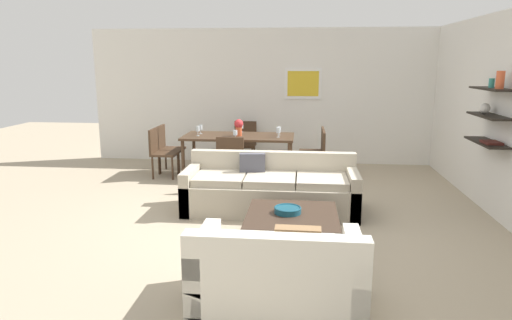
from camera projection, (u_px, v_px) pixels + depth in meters
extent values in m
plane|color=tan|center=(267.00, 218.00, 6.01)|extent=(18.00, 18.00, 0.00)
cube|color=silver|center=(296.00, 97.00, 9.13)|extent=(8.40, 0.06, 2.70)
cube|color=white|center=(303.00, 84.00, 9.01)|extent=(0.73, 0.02, 0.62)
cube|color=gold|center=(303.00, 84.00, 9.00)|extent=(0.62, 0.01, 0.49)
cube|color=silver|center=(498.00, 115.00, 6.00)|extent=(0.06, 8.20, 2.70)
cube|color=black|center=(493.00, 89.00, 5.80)|extent=(0.28, 0.90, 0.02)
cube|color=black|center=(490.00, 116.00, 5.88)|extent=(0.28, 0.90, 0.02)
cube|color=black|center=(487.00, 142.00, 5.95)|extent=(0.28, 0.90, 0.02)
cylinder|color=#D85933|center=(500.00, 80.00, 5.58)|extent=(0.10, 0.10, 0.22)
sphere|color=silver|center=(485.00, 108.00, 6.03)|extent=(0.14, 0.14, 0.14)
cylinder|color=teal|center=(492.00, 83.00, 5.84)|extent=(0.07, 0.07, 0.12)
cube|color=#4C1E19|center=(491.00, 142.00, 5.80)|extent=(0.20, 0.28, 0.03)
cube|color=#B2A893|center=(271.00, 197.00, 6.26)|extent=(2.37, 0.90, 0.42)
cube|color=#B2A893|center=(273.00, 164.00, 6.53)|extent=(2.37, 0.16, 0.36)
cube|color=#B2A893|center=(192.00, 188.00, 6.35)|extent=(0.14, 0.90, 0.60)
cube|color=#B2A893|center=(353.00, 193.00, 6.13)|extent=(0.14, 0.90, 0.60)
cube|color=#B2A893|center=(220.00, 178.00, 6.23)|extent=(0.68, 0.70, 0.10)
cube|color=#B2A893|center=(271.00, 179.00, 6.16)|extent=(0.68, 0.70, 0.10)
cube|color=#B2A893|center=(322.00, 181.00, 6.09)|extent=(0.68, 0.70, 0.10)
cube|color=#4C4C56|center=(252.00, 166.00, 6.39)|extent=(0.37, 0.16, 0.36)
cube|color=silver|center=(278.00, 282.00, 3.82)|extent=(1.41, 0.90, 0.42)
cube|color=silver|center=(276.00, 258.00, 3.38)|extent=(1.41, 0.16, 0.36)
cube|color=silver|center=(354.00, 276.00, 3.74)|extent=(0.14, 0.90, 0.60)
cube|color=silver|center=(204.00, 269.00, 3.87)|extent=(0.14, 0.90, 0.60)
cube|color=silver|center=(312.00, 253.00, 3.78)|extent=(0.54, 0.70, 0.10)
cube|color=silver|center=(245.00, 251.00, 3.84)|extent=(0.54, 0.70, 0.10)
cube|color=#99724C|center=(298.00, 249.00, 3.54)|extent=(0.36, 0.13, 0.36)
cube|color=#38281E|center=(292.00, 230.00, 5.07)|extent=(1.02, 1.04, 0.38)
cylinder|color=navy|center=(288.00, 210.00, 5.06)|extent=(0.30, 0.30, 0.06)
torus|color=navy|center=(288.00, 208.00, 5.06)|extent=(0.31, 0.31, 0.02)
cube|color=#422D1E|center=(239.00, 137.00, 8.10)|extent=(1.97, 0.93, 0.04)
cylinder|color=#422D1E|center=(183.00, 161.00, 7.88)|extent=(0.06, 0.06, 0.71)
cylinder|color=#422D1E|center=(289.00, 163.00, 7.69)|extent=(0.06, 0.06, 0.71)
cylinder|color=#422D1E|center=(194.00, 152.00, 8.67)|extent=(0.06, 0.06, 0.71)
cylinder|color=#422D1E|center=(291.00, 154.00, 8.48)|extent=(0.06, 0.06, 0.71)
cube|color=#422D1E|center=(312.00, 157.00, 7.83)|extent=(0.44, 0.44, 0.04)
cube|color=#422D1E|center=(324.00, 144.00, 7.76)|extent=(0.04, 0.44, 0.43)
cylinder|color=#422D1E|center=(301.00, 167.00, 8.07)|extent=(0.04, 0.04, 0.41)
cylinder|color=#422D1E|center=(301.00, 172.00, 7.72)|extent=(0.04, 0.04, 0.41)
cylinder|color=#422D1E|center=(321.00, 167.00, 8.03)|extent=(0.04, 0.04, 0.41)
cylinder|color=#422D1E|center=(322.00, 172.00, 7.68)|extent=(0.04, 0.04, 0.41)
cube|color=#422D1E|center=(172.00, 149.00, 8.50)|extent=(0.44, 0.44, 0.04)
cube|color=#422D1E|center=(161.00, 137.00, 8.47)|extent=(0.04, 0.44, 0.43)
cylinder|color=#422D1E|center=(179.00, 163.00, 8.35)|extent=(0.04, 0.04, 0.41)
cylinder|color=#422D1E|center=(184.00, 159.00, 8.70)|extent=(0.04, 0.04, 0.41)
cylinder|color=#422D1E|center=(160.00, 163.00, 8.39)|extent=(0.04, 0.04, 0.41)
cylinder|color=#422D1E|center=(166.00, 159.00, 8.74)|extent=(0.04, 0.04, 0.41)
cube|color=#422D1E|center=(232.00, 162.00, 7.40)|extent=(0.44, 0.44, 0.04)
cube|color=#422D1E|center=(230.00, 151.00, 7.16)|extent=(0.44, 0.04, 0.43)
cylinder|color=#422D1E|center=(244.00, 173.00, 7.61)|extent=(0.04, 0.04, 0.41)
cylinder|color=#422D1E|center=(223.00, 173.00, 7.64)|extent=(0.04, 0.04, 0.41)
cylinder|color=#422D1E|center=(242.00, 179.00, 7.26)|extent=(0.04, 0.04, 0.41)
cylinder|color=#422D1E|center=(220.00, 178.00, 7.29)|extent=(0.04, 0.04, 0.41)
cube|color=#422D1E|center=(244.00, 145.00, 8.93)|extent=(0.44, 0.44, 0.04)
cube|color=#422D1E|center=(246.00, 132.00, 9.07)|extent=(0.44, 0.04, 0.43)
cylinder|color=#422D1E|center=(234.00, 158.00, 8.82)|extent=(0.04, 0.04, 0.41)
cylinder|color=#422D1E|center=(252.00, 158.00, 8.78)|extent=(0.04, 0.04, 0.41)
cylinder|color=#422D1E|center=(237.00, 154.00, 9.17)|extent=(0.04, 0.04, 0.41)
cylinder|color=#422D1E|center=(254.00, 155.00, 9.13)|extent=(0.04, 0.04, 0.41)
cube|color=#422D1E|center=(165.00, 154.00, 8.09)|extent=(0.44, 0.44, 0.04)
cube|color=#422D1E|center=(154.00, 141.00, 8.06)|extent=(0.04, 0.44, 0.43)
cylinder|color=#422D1E|center=(173.00, 168.00, 7.95)|extent=(0.04, 0.04, 0.41)
cylinder|color=#422D1E|center=(178.00, 164.00, 8.30)|extent=(0.04, 0.04, 0.41)
cylinder|color=#422D1E|center=(153.00, 168.00, 7.98)|extent=(0.04, 0.04, 0.41)
cylinder|color=#422D1E|center=(159.00, 164.00, 8.33)|extent=(0.04, 0.04, 0.41)
cube|color=#422D1E|center=(311.00, 152.00, 8.24)|extent=(0.44, 0.44, 0.04)
cube|color=#422D1E|center=(323.00, 140.00, 8.17)|extent=(0.04, 0.44, 0.43)
cylinder|color=#422D1E|center=(301.00, 162.00, 8.48)|extent=(0.04, 0.04, 0.41)
cylinder|color=#422D1E|center=(301.00, 166.00, 8.13)|extent=(0.04, 0.04, 0.41)
cylinder|color=#422D1E|center=(320.00, 162.00, 8.44)|extent=(0.04, 0.04, 0.41)
cylinder|color=#422D1E|center=(321.00, 167.00, 8.09)|extent=(0.04, 0.04, 0.41)
cylinder|color=silver|center=(242.00, 132.00, 8.49)|extent=(0.06, 0.06, 0.01)
cylinder|color=silver|center=(242.00, 130.00, 8.48)|extent=(0.01, 0.01, 0.06)
cylinder|color=silver|center=(242.00, 126.00, 8.46)|extent=(0.06, 0.06, 0.10)
cylinder|color=silver|center=(235.00, 139.00, 7.70)|extent=(0.06, 0.06, 0.01)
cylinder|color=silver|center=(235.00, 137.00, 7.69)|extent=(0.01, 0.01, 0.06)
cylinder|color=silver|center=(235.00, 133.00, 7.68)|extent=(0.07, 0.07, 0.09)
cylinder|color=silver|center=(278.00, 137.00, 7.91)|extent=(0.06, 0.06, 0.01)
cylinder|color=silver|center=(278.00, 135.00, 7.90)|extent=(0.01, 0.01, 0.07)
cylinder|color=silver|center=(278.00, 130.00, 7.89)|extent=(0.07, 0.07, 0.10)
cylinder|color=silver|center=(279.00, 135.00, 8.14)|extent=(0.06, 0.06, 0.01)
cylinder|color=silver|center=(279.00, 133.00, 8.13)|extent=(0.01, 0.01, 0.08)
cylinder|color=silver|center=(279.00, 129.00, 8.11)|extent=(0.07, 0.07, 0.07)
cylinder|color=silver|center=(198.00, 136.00, 8.06)|extent=(0.06, 0.06, 0.01)
cylinder|color=silver|center=(198.00, 133.00, 8.05)|extent=(0.01, 0.01, 0.08)
cylinder|color=silver|center=(198.00, 129.00, 8.03)|extent=(0.07, 0.07, 0.09)
cylinder|color=silver|center=(201.00, 134.00, 8.28)|extent=(0.06, 0.06, 0.01)
cylinder|color=silver|center=(201.00, 131.00, 8.27)|extent=(0.01, 0.01, 0.07)
cylinder|color=silver|center=(201.00, 127.00, 8.25)|extent=(0.06, 0.06, 0.08)
cylinder|color=#D85933|center=(239.00, 131.00, 8.05)|extent=(0.11, 0.11, 0.15)
sphere|color=red|center=(239.00, 124.00, 8.02)|extent=(0.16, 0.16, 0.16)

